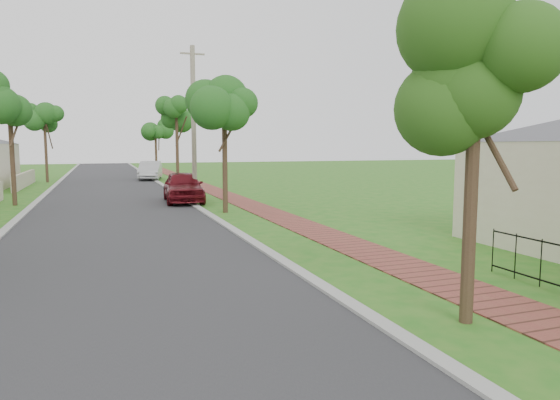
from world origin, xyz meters
TOP-DOWN VIEW (x-y plane):
  - ground at (0.00, 0.00)m, footprint 160.00×160.00m
  - road at (-3.00, 20.00)m, footprint 7.00×120.00m
  - kerb_right at (0.65, 20.00)m, footprint 0.30×120.00m
  - kerb_left at (-6.65, 20.00)m, footprint 0.30×120.00m
  - sidewalk at (3.25, 20.00)m, footprint 1.50×120.00m
  - street_trees at (-2.87, 26.84)m, footprint 10.70×37.65m
  - parked_car_red at (0.40, 20.55)m, footprint 2.16×4.75m
  - parked_car_white at (0.40, 38.28)m, footprint 2.48×4.95m
  - near_tree at (2.05, 1.50)m, footprint 1.90×1.90m
  - utility_pole at (0.90, 20.00)m, footprint 1.20×0.24m

SIDE VIEW (x-z plane):
  - ground at x=0.00m, z-range 0.00..0.00m
  - road at x=-3.00m, z-range -0.01..0.01m
  - kerb_right at x=0.65m, z-range -0.05..0.05m
  - kerb_left at x=-6.65m, z-range -0.05..0.05m
  - sidewalk at x=3.25m, z-range -0.01..0.01m
  - parked_car_white at x=0.40m, z-range 0.00..1.56m
  - parked_car_red at x=0.40m, z-range 0.00..1.58m
  - near_tree at x=2.05m, z-range 1.43..6.30m
  - utility_pole at x=0.90m, z-range 0.06..7.80m
  - street_trees at x=-2.87m, z-range 1.59..7.48m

